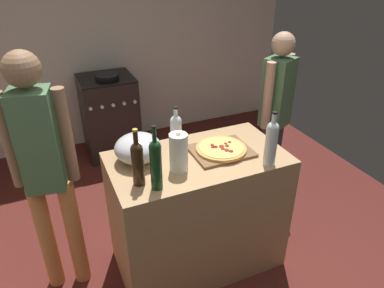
{
  "coord_description": "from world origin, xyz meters",
  "views": [
    {
      "loc": [
        -0.92,
        -1.19,
        2.17
      ],
      "look_at": [
        -0.06,
        0.78,
        0.99
      ],
      "focal_mm": 33.57,
      "sensor_mm": 36.0,
      "label": 1
    }
  ],
  "objects_px": {
    "mixing_bowl": "(138,148)",
    "wine_bottle_clear": "(138,161)",
    "wine_bottle_green": "(271,141)",
    "stove": "(110,116)",
    "person_in_stripes": "(44,166)",
    "wine_bottle_dark": "(176,132)",
    "paper_towel_roll": "(179,152)",
    "person_in_red": "(275,111)",
    "wine_bottle_amber": "(156,163)",
    "pizza": "(221,148)"
  },
  "relations": [
    {
      "from": "mixing_bowl",
      "to": "wine_bottle_clear",
      "type": "relative_size",
      "value": 0.85
    },
    {
      "from": "wine_bottle_green",
      "to": "stove",
      "type": "distance_m",
      "value": 2.39
    },
    {
      "from": "mixing_bowl",
      "to": "person_in_stripes",
      "type": "bearing_deg",
      "value": 172.17
    },
    {
      "from": "wine_bottle_dark",
      "to": "paper_towel_roll",
      "type": "bearing_deg",
      "value": -107.86
    },
    {
      "from": "paper_towel_roll",
      "to": "mixing_bowl",
      "type": "bearing_deg",
      "value": 134.0
    },
    {
      "from": "wine_bottle_clear",
      "to": "person_in_stripes",
      "type": "relative_size",
      "value": 0.21
    },
    {
      "from": "wine_bottle_green",
      "to": "wine_bottle_clear",
      "type": "distance_m",
      "value": 0.84
    },
    {
      "from": "stove",
      "to": "person_in_red",
      "type": "bearing_deg",
      "value": -52.19
    },
    {
      "from": "wine_bottle_dark",
      "to": "person_in_stripes",
      "type": "xyz_separation_m",
      "value": [
        -0.85,
        0.05,
        -0.09
      ]
    },
    {
      "from": "wine_bottle_green",
      "to": "person_in_red",
      "type": "height_order",
      "value": "person_in_red"
    },
    {
      "from": "mixing_bowl",
      "to": "wine_bottle_clear",
      "type": "height_order",
      "value": "wine_bottle_clear"
    },
    {
      "from": "paper_towel_roll",
      "to": "person_in_red",
      "type": "distance_m",
      "value": 1.26
    },
    {
      "from": "paper_towel_roll",
      "to": "person_in_red",
      "type": "height_order",
      "value": "person_in_red"
    },
    {
      "from": "wine_bottle_amber",
      "to": "wine_bottle_green",
      "type": "bearing_deg",
      "value": -3.13
    },
    {
      "from": "pizza",
      "to": "paper_towel_roll",
      "type": "height_order",
      "value": "paper_towel_roll"
    },
    {
      "from": "pizza",
      "to": "person_in_stripes",
      "type": "bearing_deg",
      "value": 169.79
    },
    {
      "from": "wine_bottle_amber",
      "to": "mixing_bowl",
      "type": "bearing_deg",
      "value": 91.65
    },
    {
      "from": "wine_bottle_green",
      "to": "mixing_bowl",
      "type": "bearing_deg",
      "value": 153.36
    },
    {
      "from": "stove",
      "to": "wine_bottle_clear",
      "type": "bearing_deg",
      "value": -96.27
    },
    {
      "from": "mixing_bowl",
      "to": "paper_towel_roll",
      "type": "bearing_deg",
      "value": -46.0
    },
    {
      "from": "wine_bottle_green",
      "to": "wine_bottle_clear",
      "type": "bearing_deg",
      "value": 171.44
    },
    {
      "from": "paper_towel_roll",
      "to": "wine_bottle_amber",
      "type": "bearing_deg",
      "value": -145.26
    },
    {
      "from": "paper_towel_roll",
      "to": "person_in_stripes",
      "type": "relative_size",
      "value": 0.15
    },
    {
      "from": "paper_towel_roll",
      "to": "wine_bottle_amber",
      "type": "relative_size",
      "value": 0.63
    },
    {
      "from": "wine_bottle_amber",
      "to": "paper_towel_roll",
      "type": "bearing_deg",
      "value": 34.74
    },
    {
      "from": "wine_bottle_clear",
      "to": "person_in_red",
      "type": "height_order",
      "value": "person_in_red"
    },
    {
      "from": "mixing_bowl",
      "to": "stove",
      "type": "relative_size",
      "value": 0.32
    },
    {
      "from": "stove",
      "to": "person_in_stripes",
      "type": "distance_m",
      "value": 1.99
    },
    {
      "from": "wine_bottle_green",
      "to": "paper_towel_roll",
      "type": "bearing_deg",
      "value": 162.77
    },
    {
      "from": "pizza",
      "to": "stove",
      "type": "xyz_separation_m",
      "value": [
        -0.39,
        1.97,
        -0.5
      ]
    },
    {
      "from": "wine_bottle_green",
      "to": "person_in_red",
      "type": "distance_m",
      "value": 0.94
    },
    {
      "from": "mixing_bowl",
      "to": "stove",
      "type": "distance_m",
      "value": 1.94
    },
    {
      "from": "paper_towel_roll",
      "to": "wine_bottle_amber",
      "type": "xyz_separation_m",
      "value": [
        -0.19,
        -0.13,
        0.05
      ]
    },
    {
      "from": "wine_bottle_green",
      "to": "pizza",
      "type": "bearing_deg",
      "value": 129.62
    },
    {
      "from": "wine_bottle_clear",
      "to": "wine_bottle_dark",
      "type": "relative_size",
      "value": 1.11
    },
    {
      "from": "stove",
      "to": "wine_bottle_amber",
      "type": "bearing_deg",
      "value": -93.89
    },
    {
      "from": "mixing_bowl",
      "to": "wine_bottle_dark",
      "type": "height_order",
      "value": "wine_bottle_dark"
    },
    {
      "from": "pizza",
      "to": "person_in_stripes",
      "type": "height_order",
      "value": "person_in_stripes"
    },
    {
      "from": "wine_bottle_dark",
      "to": "stove",
      "type": "relative_size",
      "value": 0.34
    },
    {
      "from": "mixing_bowl",
      "to": "person_in_red",
      "type": "bearing_deg",
      "value": 14.62
    },
    {
      "from": "pizza",
      "to": "paper_towel_roll",
      "type": "distance_m",
      "value": 0.37
    },
    {
      "from": "mixing_bowl",
      "to": "wine_bottle_amber",
      "type": "bearing_deg",
      "value": -88.35
    },
    {
      "from": "person_in_red",
      "to": "pizza",
      "type": "bearing_deg",
      "value": -149.04
    },
    {
      "from": "mixing_bowl",
      "to": "wine_bottle_amber",
      "type": "xyz_separation_m",
      "value": [
        0.01,
        -0.34,
        0.08
      ]
    },
    {
      "from": "pizza",
      "to": "mixing_bowl",
      "type": "relative_size",
      "value": 1.13
    },
    {
      "from": "pizza",
      "to": "paper_towel_roll",
      "type": "relative_size",
      "value": 1.37
    },
    {
      "from": "mixing_bowl",
      "to": "paper_towel_roll",
      "type": "height_order",
      "value": "paper_towel_roll"
    },
    {
      "from": "wine_bottle_green",
      "to": "wine_bottle_amber",
      "type": "height_order",
      "value": "wine_bottle_amber"
    },
    {
      "from": "mixing_bowl",
      "to": "paper_towel_roll",
      "type": "xyz_separation_m",
      "value": [
        0.2,
        -0.21,
        0.03
      ]
    },
    {
      "from": "stove",
      "to": "wine_bottle_green",
      "type": "bearing_deg",
      "value": -74.95
    }
  ]
}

